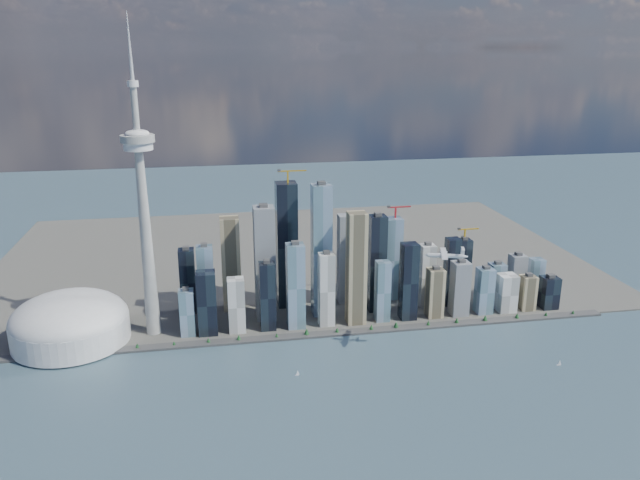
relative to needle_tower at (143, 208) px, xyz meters
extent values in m
plane|color=#385462|center=(300.00, -310.00, -235.84)|extent=(4000.00, 4000.00, 0.00)
cube|color=#383838|center=(300.00, -60.00, -233.84)|extent=(1100.00, 22.00, 4.00)
cube|color=#4C4C47|center=(300.00, 390.00, -234.34)|extent=(1400.00, 900.00, 3.00)
cylinder|color=#3F2D1E|center=(-176.67, -60.00, -230.64)|extent=(1.00, 1.00, 2.40)
cone|color=#18451F|center=(-176.67, -60.00, -227.04)|extent=(7.20, 7.20, 8.00)
cylinder|color=#3F2D1E|center=(-90.00, -60.00, -230.64)|extent=(1.00, 1.00, 2.40)
cone|color=#18451F|center=(-90.00, -60.00, -227.04)|extent=(7.20, 7.20, 8.00)
cylinder|color=#3F2D1E|center=(-3.33, -60.00, -230.64)|extent=(1.00, 1.00, 2.40)
cone|color=#18451F|center=(-3.33, -60.00, -227.04)|extent=(7.20, 7.20, 8.00)
cylinder|color=#3F2D1E|center=(83.33, -60.00, -230.64)|extent=(1.00, 1.00, 2.40)
cone|color=#18451F|center=(83.33, -60.00, -227.04)|extent=(7.20, 7.20, 8.00)
cylinder|color=#3F2D1E|center=(170.00, -60.00, -230.64)|extent=(1.00, 1.00, 2.40)
cone|color=#18451F|center=(170.00, -60.00, -227.04)|extent=(7.20, 7.20, 8.00)
cylinder|color=#3F2D1E|center=(256.67, -60.00, -230.64)|extent=(1.00, 1.00, 2.40)
cone|color=#18451F|center=(256.67, -60.00, -227.04)|extent=(7.20, 7.20, 8.00)
cylinder|color=#3F2D1E|center=(343.33, -60.00, -230.64)|extent=(1.00, 1.00, 2.40)
cone|color=#18451F|center=(343.33, -60.00, -227.04)|extent=(7.20, 7.20, 8.00)
cylinder|color=#3F2D1E|center=(430.00, -60.00, -230.64)|extent=(1.00, 1.00, 2.40)
cone|color=#18451F|center=(430.00, -60.00, -227.04)|extent=(7.20, 7.20, 8.00)
cylinder|color=#3F2D1E|center=(516.67, -60.00, -230.64)|extent=(1.00, 1.00, 2.40)
cone|color=#18451F|center=(516.67, -60.00, -227.04)|extent=(7.20, 7.20, 8.00)
cylinder|color=#3F2D1E|center=(603.33, -60.00, -230.64)|extent=(1.00, 1.00, 2.40)
cone|color=#18451F|center=(603.33, -60.00, -227.04)|extent=(7.20, 7.20, 8.00)
cylinder|color=#3F2D1E|center=(690.00, -60.00, -230.64)|extent=(1.00, 1.00, 2.40)
cone|color=#18451F|center=(690.00, -60.00, -227.04)|extent=(7.20, 7.20, 8.00)
cylinder|color=#3F2D1E|center=(776.67, -60.00, -230.64)|extent=(1.00, 1.00, 2.40)
cone|color=#18451F|center=(776.67, -60.00, -227.04)|extent=(7.20, 7.20, 8.00)
cube|color=black|center=(100.00, -20.00, -174.18)|extent=(34.00, 34.00, 117.32)
cube|color=#6C91A3|center=(100.00, 30.00, -158.18)|extent=(30.00, 30.00, 149.32)
cube|color=silver|center=(150.00, -20.00, -182.18)|extent=(30.00, 30.00, 101.32)
cube|color=tan|center=(150.00, 85.00, -139.52)|extent=(36.00, 36.00, 186.65)
cube|color=slate|center=(205.00, 30.00, -123.52)|extent=(38.00, 38.00, 218.64)
cube|color=black|center=(205.00, -20.00, -168.85)|extent=(28.00, 28.00, 127.99)
cube|color=#6C91A3|center=(260.00, -20.00, -152.85)|extent=(32.00, 32.00, 159.98)
cube|color=black|center=(260.00, 85.00, -107.52)|extent=(40.00, 40.00, 250.64)
cube|color=#6C91A3|center=(315.00, 30.00, -104.85)|extent=(36.00, 36.00, 255.97)
cube|color=silver|center=(315.00, -20.00, -163.51)|extent=(28.00, 28.00, 138.65)
cube|color=tan|center=(370.00, -20.00, -126.18)|extent=(34.00, 34.00, 213.31)
cube|color=slate|center=(370.00, 85.00, -142.18)|extent=(30.00, 30.00, 181.31)
cube|color=black|center=(425.00, 30.00, -136.85)|extent=(32.00, 32.00, 191.98)
cube|color=#6C91A3|center=(425.00, -20.00, -174.18)|extent=(26.00, 26.00, 117.32)
cube|color=black|center=(475.00, -20.00, -158.18)|extent=(30.00, 30.00, 149.32)
cube|color=#6C91A3|center=(475.00, 85.00, -147.51)|extent=(34.00, 34.00, 170.65)
cube|color=silver|center=(525.00, 30.00, -168.85)|extent=(28.00, 28.00, 127.99)
cube|color=tan|center=(525.00, -20.00, -184.84)|extent=(30.00, 30.00, 95.99)
cube|color=slate|center=(575.00, -20.00, -179.51)|extent=(32.00, 32.00, 106.66)
cube|color=black|center=(575.00, 30.00, -163.51)|extent=(26.00, 26.00, 138.65)
cube|color=#6C91A3|center=(625.00, -20.00, -187.51)|extent=(30.00, 30.00, 90.66)
cube|color=black|center=(625.00, 85.00, -174.18)|extent=(28.00, 28.00, 117.32)
cube|color=#6C91A3|center=(675.00, 30.00, -192.84)|extent=(30.00, 30.00, 79.99)
cube|color=silver|center=(675.00, -20.00, -195.51)|extent=(34.00, 34.00, 74.66)
cube|color=tan|center=(720.00, -20.00, -198.18)|extent=(28.00, 28.00, 69.33)
cube|color=slate|center=(720.00, 30.00, -184.84)|extent=(30.00, 30.00, 95.99)
cube|color=black|center=(765.00, -20.00, -200.84)|extent=(32.00, 32.00, 63.99)
cube|color=#6C91A3|center=(765.00, 30.00, -190.18)|extent=(26.00, 26.00, 85.32)
cube|color=black|center=(60.00, 85.00, -168.85)|extent=(30.00, 30.00, 127.99)
cube|color=#6C91A3|center=(60.00, -20.00, -190.18)|extent=(26.00, 26.00, 85.32)
cube|color=gold|center=(260.00, 85.00, 28.80)|extent=(3.00, 3.00, 22.00)
cube|color=gold|center=(268.25, 85.00, 39.80)|extent=(55.00, 2.20, 2.20)
cube|color=#383838|center=(243.50, 85.00, 41.80)|extent=(6.00, 4.00, 4.00)
cube|color=#AD181F|center=(475.00, 85.00, -51.19)|extent=(3.00, 3.00, 22.00)
cube|color=#AD181F|center=(482.20, 85.00, -40.19)|extent=(48.00, 2.20, 2.20)
cube|color=#383838|center=(460.60, 85.00, -38.19)|extent=(6.00, 4.00, 4.00)
cube|color=gold|center=(625.00, 85.00, -104.52)|extent=(3.00, 3.00, 22.00)
cube|color=gold|center=(631.75, 85.00, -93.52)|extent=(45.00, 2.20, 2.20)
cube|color=#383838|center=(611.50, 85.00, -91.52)|extent=(6.00, 4.00, 4.00)
cone|color=gray|center=(0.00, 0.00, -62.84)|extent=(26.00, 26.00, 340.00)
cylinder|color=silver|center=(0.00, 0.00, 107.16)|extent=(48.00, 48.00, 14.00)
cylinder|color=gray|center=(0.00, 0.00, 119.16)|extent=(56.00, 56.00, 12.00)
ellipsoid|color=silver|center=(0.00, 0.00, 127.16)|extent=(40.00, 40.00, 14.00)
cylinder|color=gray|center=(0.00, 0.00, 167.16)|extent=(11.00, 11.00, 80.00)
cylinder|color=silver|center=(0.00, 0.00, 207.16)|extent=(18.00, 18.00, 10.00)
cone|color=silver|center=(0.00, 0.00, 265.16)|extent=(7.00, 7.00, 105.00)
cylinder|color=silver|center=(-140.00, -10.00, -210.84)|extent=(200.00, 200.00, 44.00)
ellipsoid|color=silver|center=(-140.00, -10.00, -188.84)|extent=(200.00, 200.00, 84.00)
cylinder|color=silver|center=(478.37, -178.05, -54.84)|extent=(55.28, 23.47, 6.87)
cone|color=silver|center=(450.75, -169.26, -54.84)|extent=(9.24, 8.83, 6.87)
cone|color=silver|center=(507.02, -187.16, -54.84)|extent=(12.31, 9.80, 6.87)
cube|color=silver|center=(476.33, -177.40, -51.19)|extent=(26.41, 59.89, 1.07)
cylinder|color=silver|center=(472.75, -188.65, -52.91)|extent=(12.43, 7.26, 3.86)
cylinder|color=silver|center=(479.91, -166.14, -52.91)|extent=(12.43, 7.26, 3.86)
cylinder|color=#3F3F3F|center=(466.61, -186.70, -52.91)|extent=(2.91, 8.28, 8.59)
cylinder|color=#3F3F3F|center=(473.77, -164.19, -52.91)|extent=(2.91, 8.28, 8.59)
cube|color=silver|center=(503.95, -186.18, -47.97)|extent=(5.99, 2.64, 11.81)
cube|color=silver|center=(503.95, -186.18, -41.96)|extent=(10.36, 19.85, 0.75)
cube|color=silver|center=(234.87, -194.94, -235.43)|extent=(6.22, 1.95, 0.83)
cylinder|color=#999999|center=(234.87, -194.94, -230.68)|extent=(0.25, 0.25, 9.28)
cube|color=silver|center=(662.93, -237.70, -235.40)|extent=(6.74, 2.94, 0.87)
cylinder|color=#999999|center=(662.93, -237.70, -230.41)|extent=(0.26, 0.26, 9.78)
camera|label=1|loc=(116.01, -1070.69, 262.96)|focal=35.00mm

